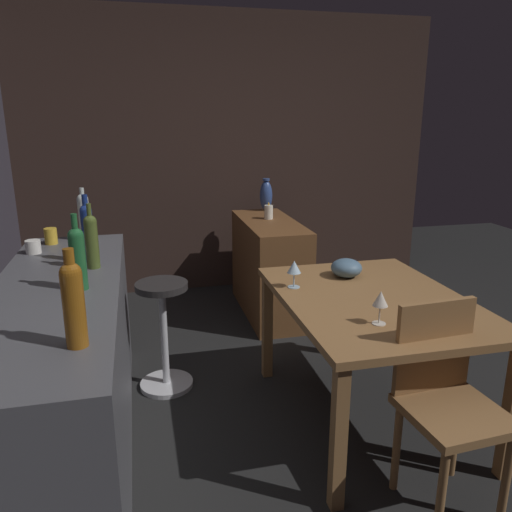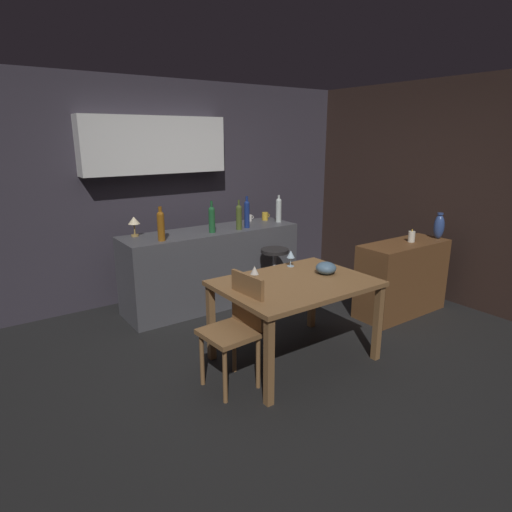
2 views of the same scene
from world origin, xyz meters
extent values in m
plane|color=black|center=(0.00, 0.00, 0.00)|extent=(9.00, 9.00, 0.00)
cube|color=#33231E|center=(2.55, 0.30, 1.30)|extent=(0.10, 4.40, 2.60)
cube|color=olive|center=(0.03, -0.21, 0.72)|extent=(1.31, 0.96, 0.04)
cube|color=olive|center=(-0.58, 0.22, 0.35)|extent=(0.06, 0.06, 0.70)
cube|color=olive|center=(0.63, 0.22, 0.35)|extent=(0.06, 0.06, 0.70)
cube|color=olive|center=(-0.58, -0.64, 0.35)|extent=(0.06, 0.06, 0.70)
cube|color=olive|center=(0.63, -0.64, 0.35)|extent=(0.06, 0.06, 0.70)
cube|color=#4C4C51|center=(0.11, 1.41, 0.45)|extent=(2.10, 0.60, 0.90)
cube|color=brown|center=(1.70, -0.08, 0.41)|extent=(1.10, 0.44, 0.82)
cube|color=olive|center=(-0.68, -0.26, 0.46)|extent=(0.43, 0.43, 0.04)
cube|color=olive|center=(-0.50, -0.24, 0.69)|extent=(0.06, 0.38, 0.45)
cylinder|color=olive|center=(-0.83, -0.43, 0.22)|extent=(0.04, 0.04, 0.44)
cylinder|color=olive|center=(-0.85, -0.11, 0.22)|extent=(0.04, 0.04, 0.44)
cylinder|color=olive|center=(-0.51, -0.40, 0.22)|extent=(0.04, 0.04, 0.44)
cylinder|color=olive|center=(-0.53, -0.09, 0.22)|extent=(0.04, 0.04, 0.44)
cylinder|color=#262323|center=(0.64, 0.89, 0.68)|extent=(0.32, 0.32, 0.04)
cylinder|color=silver|center=(0.64, 0.89, 0.34)|extent=(0.04, 0.04, 0.66)
cylinder|color=silver|center=(0.64, 0.89, 0.01)|extent=(0.34, 0.34, 0.03)
cylinder|color=silver|center=(-0.31, -0.07, 0.74)|extent=(0.07, 0.07, 0.00)
cylinder|color=silver|center=(-0.31, -0.07, 0.79)|extent=(0.01, 0.01, 0.09)
cone|color=silver|center=(-0.31, -0.07, 0.87)|extent=(0.07, 0.07, 0.07)
cylinder|color=silver|center=(0.28, 0.16, 0.74)|extent=(0.07, 0.07, 0.00)
cylinder|color=silver|center=(0.28, 0.16, 0.79)|extent=(0.01, 0.01, 0.08)
cone|color=silver|center=(0.28, 0.16, 0.86)|extent=(0.08, 0.08, 0.07)
ellipsoid|color=slate|center=(0.39, -0.20, 0.80)|extent=(0.19, 0.19, 0.11)
cylinder|color=#1E592D|center=(0.05, 1.28, 1.03)|extent=(0.07, 0.07, 0.26)
sphere|color=#1E592D|center=(0.05, 1.28, 1.16)|extent=(0.07, 0.07, 0.07)
cylinder|color=#1E592D|center=(0.05, 1.28, 1.22)|extent=(0.03, 0.03, 0.08)
cylinder|color=#475623|center=(0.39, 1.25, 1.03)|extent=(0.07, 0.07, 0.25)
sphere|color=#475623|center=(0.39, 1.25, 1.15)|extent=(0.07, 0.07, 0.07)
cylinder|color=#475623|center=(0.39, 1.25, 1.21)|extent=(0.02, 0.02, 0.07)
cylinder|color=navy|center=(0.52, 1.27, 1.04)|extent=(0.06, 0.06, 0.29)
sphere|color=navy|center=(0.52, 1.27, 1.19)|extent=(0.06, 0.06, 0.06)
cylinder|color=navy|center=(0.52, 1.27, 1.24)|extent=(0.03, 0.03, 0.07)
cylinder|color=silver|center=(1.04, 1.34, 1.03)|extent=(0.07, 0.07, 0.27)
sphere|color=silver|center=(1.04, 1.34, 1.17)|extent=(0.07, 0.07, 0.07)
cylinder|color=silver|center=(1.04, 1.34, 1.21)|extent=(0.03, 0.03, 0.05)
cylinder|color=#8C5114|center=(-0.57, 1.24, 1.04)|extent=(0.08, 0.08, 0.27)
sphere|color=#8C5114|center=(-0.57, 1.24, 1.17)|extent=(0.08, 0.08, 0.08)
cylinder|color=#8C5114|center=(-0.57, 1.24, 1.23)|extent=(0.04, 0.04, 0.06)
cylinder|color=gold|center=(0.98, 1.54, 0.95)|extent=(0.08, 0.08, 0.10)
torus|color=gold|center=(1.03, 1.54, 0.96)|extent=(0.05, 0.01, 0.05)
cylinder|color=white|center=(0.77, 1.61, 0.94)|extent=(0.09, 0.09, 0.08)
torus|color=white|center=(0.83, 1.61, 0.94)|extent=(0.05, 0.01, 0.05)
cylinder|color=white|center=(1.79, -0.09, 0.88)|extent=(0.07, 0.07, 0.12)
ellipsoid|color=yellow|center=(1.79, -0.09, 0.95)|extent=(0.01, 0.01, 0.03)
ellipsoid|color=#334C8C|center=(2.18, -0.17, 0.96)|extent=(0.12, 0.12, 0.28)
cylinder|color=#334C8C|center=(2.18, -0.17, 1.11)|extent=(0.06, 0.06, 0.02)
camera|label=1|loc=(-2.30, 1.00, 1.69)|focal=35.29mm
camera|label=2|loc=(-2.30, -2.91, 1.95)|focal=30.48mm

